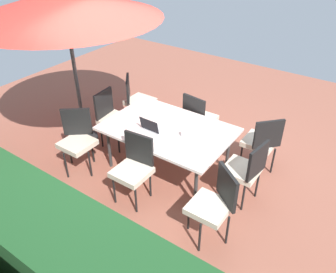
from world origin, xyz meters
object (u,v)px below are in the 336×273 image
object	(u,v)px
chair_east	(112,116)
chair_northeast	(77,138)
cup	(184,134)
dining_table	(168,131)
patio_umbrella	(64,4)
chair_northwest	(214,203)
chair_west	(246,168)
chair_southeast	(137,99)
laptop	(152,127)
chair_south	(199,117)
chair_north	(134,166)
chair_southwest	(262,141)

from	to	relation	value
chair_east	chair_northeast	distance (m)	0.80
chair_east	cup	size ratio (longest dim) A/B	9.63
dining_table	chair_northeast	size ratio (longest dim) A/B	1.91
patio_umbrella	chair_northwest	size ratio (longest dim) A/B	2.93
cup	dining_table	bearing A→B (deg)	-11.21
chair_northwest	chair_west	bearing A→B (deg)	124.03
chair_east	chair_southeast	size ratio (longest dim) A/B	1.00
chair_west	laptop	world-z (taller)	chair_west
chair_east	laptop	distance (m)	1.08
chair_east	cup	world-z (taller)	chair_east
chair_west	chair_southeast	distance (m)	2.62
chair_northwest	chair_south	xyz separation A→B (m)	(1.18, -1.64, 0.00)
chair_west	cup	size ratio (longest dim) A/B	9.63
patio_umbrella	chair_north	size ratio (longest dim) A/B	2.93
chair_east	cup	xyz separation A→B (m)	(-1.50, 0.10, 0.25)
chair_northwest	chair_southeast	bearing A→B (deg)	-175.59
patio_umbrella	chair_southeast	xyz separation A→B (m)	(-0.44, -0.95, -1.78)
chair_south	cup	bearing A→B (deg)	114.59
patio_umbrella	chair_southwest	xyz separation A→B (m)	(-2.87, -0.95, -1.78)
chair_southwest	chair_west	distance (m)	0.76
chair_southwest	chair_east	world-z (taller)	same
chair_west	cup	world-z (taller)	chair_west
chair_west	chair_southeast	xyz separation A→B (m)	(2.51, -0.76, 0.00)
laptop	chair_south	bearing A→B (deg)	-99.79
dining_table	chair_southeast	bearing A→B (deg)	-32.07
chair_southwest	laptop	size ratio (longest dim) A/B	3.01
dining_table	chair_northeast	bearing A→B (deg)	33.28
chair_east	cup	bearing A→B (deg)	-99.15
chair_north	chair_northeast	bearing A→B (deg)	173.08
chair_northwest	chair_north	size ratio (longest dim) A/B	1.00
chair_northwest	cup	world-z (taller)	chair_northwest
dining_table	chair_south	size ratio (longest dim) A/B	1.91
patio_umbrella	chair_northwest	distance (m)	3.47
dining_table	cup	xyz separation A→B (m)	(-0.31, 0.06, 0.10)
cup	chair_west	bearing A→B (deg)	-174.88
chair_northwest	laptop	world-z (taller)	chair_northwest
chair_southeast	chair_north	bearing A→B (deg)	179.53
dining_table	chair_north	world-z (taller)	chair_north
chair_northeast	chair_west	xyz separation A→B (m)	(-2.42, -0.78, 0.00)
dining_table	laptop	size ratio (longest dim) A/B	5.76
chair_south	laptop	size ratio (longest dim) A/B	3.01
chair_northwest	laptop	size ratio (longest dim) A/B	3.01
chair_southwest	chair_south	size ratio (longest dim) A/B	1.00
chair_east	chair_north	world-z (taller)	same
chair_southwest	chair_east	size ratio (longest dim) A/B	1.00
chair_northeast	cup	size ratio (longest dim) A/B	9.63
chair_north	cup	bearing A→B (deg)	61.26
chair_southwest	chair_west	xyz separation A→B (m)	(-0.08, 0.76, 0.00)
laptop	patio_umbrella	bearing A→B (deg)	0.85
chair_southeast	chair_northeast	bearing A→B (deg)	144.89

